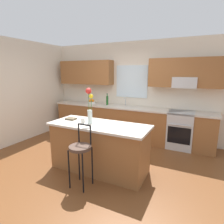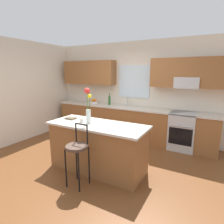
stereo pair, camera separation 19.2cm
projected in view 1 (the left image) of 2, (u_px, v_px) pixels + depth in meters
The scene contains 13 objects.
ground_plane at pixel (97, 163), 3.89m from camera, with size 14.00×14.00×0.00m, color brown.
wall_left at pixel (19, 92), 4.97m from camera, with size 0.12×4.60×2.70m, color beige.
back_wall_assembly at pixel (132, 85), 5.29m from camera, with size 5.60×0.50×2.70m.
counter_run at pixel (127, 122), 5.28m from camera, with size 4.56×0.64×0.92m.
sink_faucet at pixel (125, 101), 5.33m from camera, with size 0.02×0.13×0.23m.
oven_range at pixel (180, 130), 4.63m from camera, with size 0.60×0.64×0.92m.
kitchen_island at pixel (99, 147), 3.55m from camera, with size 1.89×0.77×0.92m.
bar_stool_near at pixel (80, 150), 3.00m from camera, with size 0.36×0.36×1.04m.
flower_vase at pixel (90, 106), 3.43m from camera, with size 0.15×0.11×0.67m.
mug_ceramic at pixel (83, 120), 3.55m from camera, with size 0.08×0.08×0.09m, color silver.
cookbook at pixel (71, 119), 3.79m from camera, with size 0.20×0.15×0.03m, color brown.
fruit_bowl_oranges at pixel (92, 102), 5.68m from camera, with size 0.24×0.24×0.16m.
bottle_olive_oil at pixel (107, 100), 5.43m from camera, with size 0.06×0.06×0.34m.
Camera 1 is at (1.87, -3.06, 1.87)m, focal length 29.80 mm.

